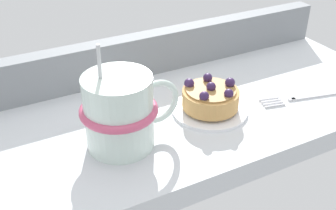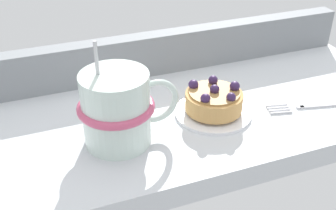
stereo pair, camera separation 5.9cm
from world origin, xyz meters
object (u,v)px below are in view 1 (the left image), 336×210
(dessert_plate, at_px, (210,109))
(dessert_fork, at_px, (309,96))
(coffee_mug, at_px, (120,111))
(raspberry_tart, at_px, (210,97))

(dessert_plate, height_order, dessert_fork, dessert_plate)
(dessert_plate, xyz_separation_m, dessert_fork, (0.17, -0.04, -0.00))
(dessert_plate, relative_size, dessert_fork, 0.68)
(dessert_plate, height_order, coffee_mug, coffee_mug)
(raspberry_tart, bearing_deg, dessert_fork, -14.00)
(coffee_mug, bearing_deg, dessert_fork, -4.78)
(dessert_fork, bearing_deg, coffee_mug, 175.22)
(coffee_mug, bearing_deg, dessert_plate, 5.55)
(dessert_plate, bearing_deg, raspberry_tart, 36.71)
(dessert_plate, distance_m, dessert_fork, 0.17)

